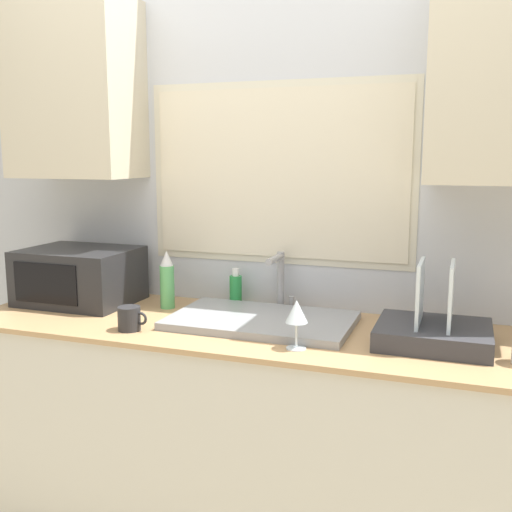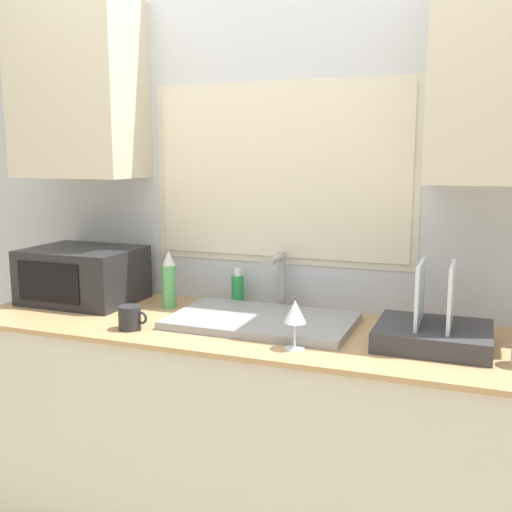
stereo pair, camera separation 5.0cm
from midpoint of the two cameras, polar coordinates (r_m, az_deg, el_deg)
The scene contains 10 objects.
countertop at distance 2.49m, azimuth -1.06°, elevation -16.78°, with size 2.30×0.70×0.91m.
wall_back at distance 2.54m, azimuth 1.46°, elevation 6.35°, with size 6.00×0.38×2.60m.
sink_basin at distance 2.34m, azimuth -0.08°, elevation -6.16°, with size 0.70×0.43×0.03m.
faucet at distance 2.51m, azimuth 1.71°, elevation -1.95°, with size 0.08×0.18×0.25m.
microwave at distance 2.78m, azimuth -16.94°, elevation -1.81°, with size 0.48×0.38×0.24m.
dish_rack at distance 2.17m, azimuth 15.91°, elevation -6.80°, with size 0.38×0.34×0.29m.
spray_bottle at distance 2.59m, azimuth -9.02°, elevation -2.33°, with size 0.06×0.06×0.25m.
soap_bottle at distance 2.61m, azimuth -2.50°, elevation -3.21°, with size 0.05×0.05×0.16m.
mug_near_sink at distance 2.31m, azimuth -12.56°, elevation -5.83°, with size 0.12×0.08×0.09m.
wine_glass at distance 2.02m, azimuth 3.17°, elevation -5.44°, with size 0.08×0.08×0.17m.
Camera 1 is at (0.76, -1.76, 1.57)m, focal length 42.00 mm.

